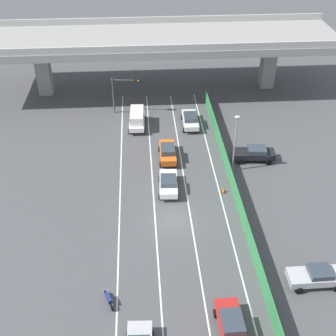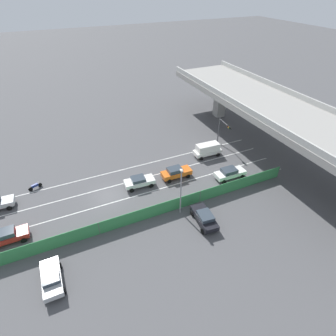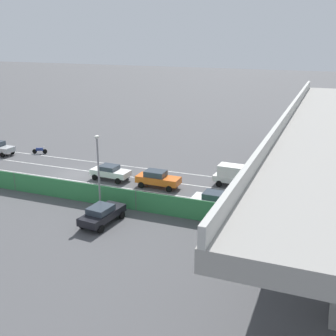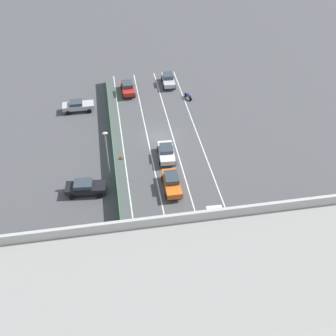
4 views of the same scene
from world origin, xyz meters
name	(u,v)px [view 2 (image 2 of 4)]	position (x,y,z in m)	size (l,w,h in m)	color
ground_plane	(108,195)	(0.00, 0.00, 0.00)	(300.00, 300.00, 0.00)	#4C4C4F
lane_line_left_edge	(126,169)	(-5.05, 4.16, 0.00)	(0.14, 44.33, 0.01)	silver
lane_line_mid_left	(133,181)	(-1.68, 4.16, 0.00)	(0.14, 44.33, 0.01)	silver
lane_line_mid_right	(141,194)	(1.68, 4.16, 0.00)	(0.14, 44.33, 0.01)	silver
lane_line_right_edge	(149,210)	(5.05, 4.16, 0.00)	(0.14, 44.33, 0.01)	silver
elevated_overpass	(278,112)	(0.00, 28.33, 7.10)	(49.66, 11.96, 8.75)	gray
green_fence	(153,211)	(6.36, 4.16, 0.93)	(0.10, 40.43, 1.86)	#338447
car_hatchback_white	(139,181)	(-0.11, 4.67, 0.88)	(2.22, 4.35, 1.57)	silver
car_taxi_orange	(176,172)	(0.20, 10.34, 0.95)	(1.98, 4.53, 1.74)	orange
car_van_white	(208,149)	(-3.12, 17.75, 1.24)	(2.21, 4.70, 2.18)	silver
car_sedan_white	(230,173)	(3.54, 17.57, 0.90)	(2.12, 4.72, 1.61)	white
car_sedan_red	(7,236)	(3.18, -12.23, 0.93)	(2.01, 4.41, 1.70)	red
motorcycle	(35,186)	(-5.68, -8.98, 0.46)	(0.89, 1.85, 0.93)	black
parked_wagon_silver	(51,278)	(10.74, -8.21, 0.87)	(4.46, 2.02, 1.57)	#B2B5B7
parked_sedan_dark	(205,217)	(9.89, 9.48, 0.89)	(4.62, 2.39, 1.60)	black
traffic_light	(223,128)	(-4.66, 21.53, 3.59)	(3.89, 0.77, 4.98)	#47474C
street_lamp	(181,187)	(7.04, 7.62, 4.12)	(0.60, 0.36, 6.74)	gray
traffic_cone	(149,211)	(5.46, 3.94, 0.30)	(0.47, 0.47, 0.64)	orange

